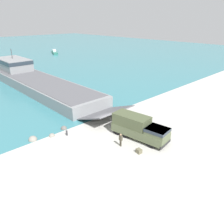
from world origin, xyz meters
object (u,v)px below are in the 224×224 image
Objects in this scene: mooring_bollard at (67,132)px; landing_craft at (32,78)px; moored_boat_a at (55,52)px; military_truck at (139,128)px; cargo_crate at (139,151)px; soldier_on_ramp at (121,139)px.

landing_craft is at bearing 74.38° from mooring_bollard.
moored_boat_a is at bearing 61.40° from mooring_bollard.
landing_craft is at bearing 76.75° from moored_boat_a.
military_truck is at bearing 89.89° from moored_boat_a.
mooring_bollard is (-6.40, 7.03, -1.11)m from military_truck.
moored_boat_a is 83.09m from cargo_crate.
military_truck is 10.15× the size of mooring_bollard.
landing_craft reaches higher than moored_boat_a.
landing_craft is 32.47m from military_truck.
cargo_crate is at bearing -56.34° from military_truck.
landing_craft reaches higher than soldier_on_ramp.
landing_craft is 70.59× the size of cargo_crate.
moored_boat_a is (30.15, 74.06, -0.95)m from military_truck.
soldier_on_ramp is 7.59m from mooring_bollard.
landing_craft is at bearing -93.54° from soldier_on_ramp.
moored_boat_a is 12.95× the size of cargo_crate.
mooring_bollard reaches higher than cargo_crate.
mooring_bollard is 1.23× the size of cargo_crate.
military_truck reaches higher than cargo_crate.
soldier_on_ramp is 2.20× the size of mooring_bollard.
landing_craft reaches higher than mooring_bollard.
military_truck reaches higher than soldier_on_ramp.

